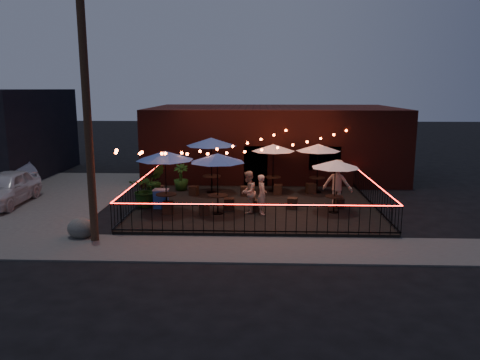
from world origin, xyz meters
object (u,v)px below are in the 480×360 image
object	(u,v)px
cafe_table_0	(165,156)
utility_pole	(88,123)
cafe_table_5	(318,148)
cafe_table_1	(211,143)
cafe_table_3	(273,148)
cafe_table_4	(335,165)
cafe_table_2	(217,159)
cooler	(161,199)
boulder	(81,228)

from	to	relation	value
cafe_table_0	utility_pole	bearing A→B (deg)	-120.12
cafe_table_5	cafe_table_1	bearing A→B (deg)	-177.02
cafe_table_3	utility_pole	bearing A→B (deg)	-130.34
cafe_table_1	cafe_table_4	distance (m)	6.33
utility_pole	cafe_table_2	xyz separation A→B (m)	(3.91, 3.16, -1.63)
cafe_table_2	cafe_table_4	bearing A→B (deg)	4.39
cooler	cafe_table_2	bearing A→B (deg)	-13.89
utility_pole	cafe_table_4	bearing A→B (deg)	22.32
cafe_table_5	boulder	bearing A→B (deg)	-142.25
utility_pole	cafe_table_5	size ratio (longest dim) A/B	3.42
cafe_table_1	cafe_table_3	bearing A→B (deg)	7.24
cafe_table_0	cooler	xyz separation A→B (m)	(-0.37, 0.75, -1.89)
cafe_table_1	cafe_table_0	bearing A→B (deg)	-110.96
cafe_table_3	boulder	distance (m)	9.97
cafe_table_5	cooler	world-z (taller)	cafe_table_5
cafe_table_2	cafe_table_5	size ratio (longest dim) A/B	1.14
cafe_table_3	cafe_table_2	bearing A→B (deg)	-119.13
boulder	cafe_table_1	bearing A→B (deg)	59.80
cafe_table_0	cafe_table_5	world-z (taller)	cafe_table_0
utility_pole	cafe_table_2	world-z (taller)	utility_pole
cafe_table_0	boulder	size ratio (longest dim) A/B	3.28
boulder	cafe_table_2	bearing A→B (deg)	32.39
cafe_table_0	cafe_table_4	distance (m)	6.76
utility_pole	cafe_table_2	bearing A→B (deg)	38.99
utility_pole	cafe_table_0	bearing A→B (deg)	59.88
cafe_table_1	boulder	size ratio (longest dim) A/B	2.88
cafe_table_4	cafe_table_1	bearing A→B (deg)	146.84
utility_pole	cafe_table_4	world-z (taller)	utility_pole
cafe_table_3	cafe_table_4	world-z (taller)	cafe_table_3
cafe_table_2	cafe_table_5	bearing A→B (deg)	42.45
utility_pole	cafe_table_1	bearing A→B (deg)	64.70
cafe_table_1	cafe_table_4	xyz separation A→B (m)	(5.28, -3.45, -0.46)
cafe_table_0	cafe_table_1	bearing A→B (deg)	69.04
cafe_table_1	cafe_table_4	bearing A→B (deg)	-33.16
cafe_table_1	cafe_table_2	distance (m)	3.86
cafe_table_4	boulder	world-z (taller)	cafe_table_4
cafe_table_2	cafe_table_4	size ratio (longest dim) A/B	1.04
cafe_table_1	utility_pole	bearing A→B (deg)	-115.30
cafe_table_0	cooler	size ratio (longest dim) A/B	3.71
cafe_table_2	cooler	distance (m)	3.13
cafe_table_1	cafe_table_2	world-z (taller)	cafe_table_1
boulder	cafe_table_3	bearing A→B (deg)	45.88
cafe_table_5	boulder	distance (m)	11.47
utility_pole	cafe_table_5	xyz separation A→B (m)	(8.36, 7.24, -1.72)
cafe_table_3	boulder	xyz separation A→B (m)	(-6.82, -7.03, -1.90)
cafe_table_5	boulder	world-z (taller)	cafe_table_5
cafe_table_2	cooler	xyz separation A→B (m)	(-2.44, 0.76, -1.81)
cafe_table_3	cooler	bearing A→B (deg)	-144.35
cooler	cafe_table_1	bearing A→B (deg)	62.46
utility_pole	cafe_table_0	world-z (taller)	utility_pole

